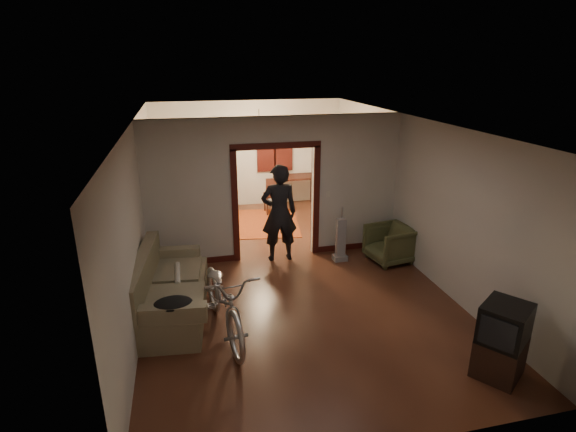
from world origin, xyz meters
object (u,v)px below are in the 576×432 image
object	(u,v)px
bicycle	(224,299)
armchair	(390,244)
person	(279,213)
locker	(206,176)
sofa	(171,285)
desk	(296,191)

from	to	relation	value
bicycle	armchair	size ratio (longest dim) A/B	2.62
person	locker	distance (m)	3.48
sofa	bicycle	size ratio (longest dim) A/B	1.04
bicycle	desk	bearing A→B (deg)	57.94
bicycle	armchair	world-z (taller)	bicycle
desk	bicycle	bearing A→B (deg)	-129.78
bicycle	person	bearing A→B (deg)	52.45
sofa	armchair	distance (m)	4.27
sofa	armchair	bearing A→B (deg)	19.98
desk	locker	bearing A→B (deg)	164.67
armchair	person	distance (m)	2.25
sofa	armchair	world-z (taller)	sofa
sofa	locker	distance (m)	4.98
armchair	desk	world-z (taller)	desk
bicycle	person	size ratio (longest dim) A/B	1.09
person	desk	size ratio (longest dim) A/B	1.75
bicycle	armchair	xyz separation A→B (m)	(3.40, 1.73, -0.19)
bicycle	locker	xyz separation A→B (m)	(0.10, 5.59, 0.43)
sofa	locker	bearing A→B (deg)	86.32
sofa	person	bearing A→B (deg)	44.35
sofa	desk	bearing A→B (deg)	62.77
bicycle	locker	size ratio (longest dim) A/B	1.07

